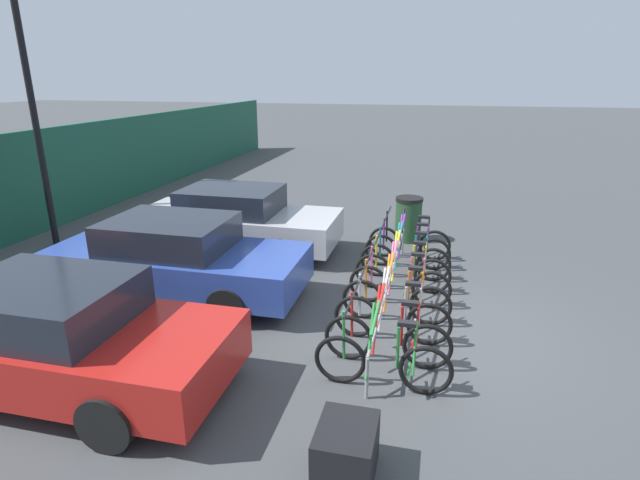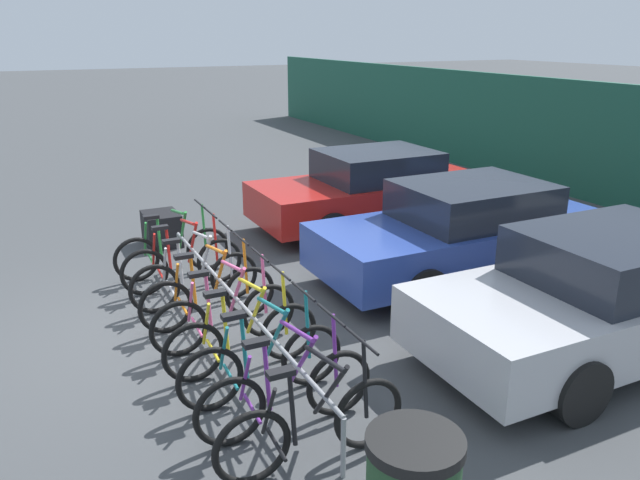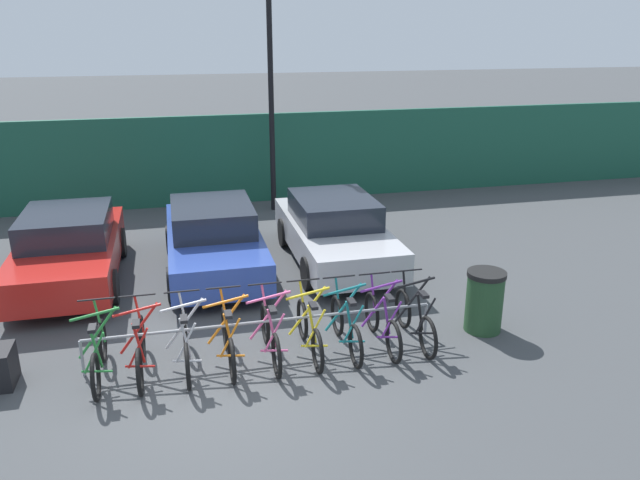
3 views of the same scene
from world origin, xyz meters
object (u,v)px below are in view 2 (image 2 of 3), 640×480
object	(u,v)px
bicycle_black	(313,425)
car_silver	(608,294)
bicycle_silver	(195,279)
cargo_crate	(162,229)
bicycle_orange	(209,296)
car_blue	(466,231)
bicycle_yellow	(243,338)
bicycle_teal	(263,362)
car_red	(373,189)
bicycle_red	(183,263)
bicycle_green	(173,251)
bicycle_pink	(225,316)
bike_rack	(235,301)
bicycle_purple	(287,392)

from	to	relation	value
bicycle_black	car_silver	distance (m)	3.76
bicycle_silver	cargo_crate	xyz separation A→B (m)	(-2.70, 0.16, -0.10)
bicycle_orange	car_blue	world-z (taller)	car_blue
bicycle_silver	bicycle_yellow	size ratio (longest dim) A/B	1.00
bicycle_silver	car_blue	size ratio (longest dim) A/B	0.39
bicycle_yellow	bicycle_teal	size ratio (longest dim) A/B	1.00
bicycle_black	car_red	world-z (taller)	car_red
bicycle_red	bicycle_black	size ratio (longest dim) A/B	1.00
bicycle_silver	car_silver	distance (m)	4.94
bicycle_green	bicycle_pink	world-z (taller)	same
bike_rack	car_red	world-z (taller)	car_red
car_blue	car_silver	size ratio (longest dim) A/B	1.00
bicycle_orange	bicycle_pink	world-z (taller)	same
bicycle_green	car_red	size ratio (longest dim) A/B	0.40
bicycle_yellow	car_red	distance (m)	5.52
bicycle_red	bicycle_black	bearing A→B (deg)	-2.59
bicycle_silver	car_blue	distance (m)	3.88
bicycle_pink	bicycle_black	xyz separation A→B (m)	(2.30, 0.00, 0.00)
bicycle_teal	bicycle_pink	bearing A→B (deg)	-178.58
bicycle_green	bicycle_black	world-z (taller)	same
bicycle_silver	bicycle_teal	xyz separation A→B (m)	(2.41, 0.00, 0.00)
bike_rack	bicycle_orange	world-z (taller)	bicycle_orange
car_blue	car_red	bearing A→B (deg)	178.10
car_blue	bicycle_silver	bearing A→B (deg)	-100.53
bicycle_silver	car_red	size ratio (longest dim) A/B	0.40
bicycle_black	car_silver	bearing A→B (deg)	93.02
bike_rack	car_blue	bearing A→B (deg)	97.23
bicycle_black	car_blue	world-z (taller)	car_blue
bike_rack	bicycle_green	size ratio (longest dim) A/B	3.09
bicycle_red	bicycle_silver	xyz separation A→B (m)	(0.64, 0.00, 0.00)
bicycle_purple	bike_rack	bearing A→B (deg)	176.09
bicycle_green	car_red	world-z (taller)	car_red
bicycle_pink	bicycle_yellow	size ratio (longest dim) A/B	1.00
car_blue	cargo_crate	xyz separation A→B (m)	(-3.41, -3.64, -0.42)
bicycle_purple	car_silver	bearing A→B (deg)	87.37
bicycle_red	bicycle_pink	world-z (taller)	same
car_silver	bicycle_red	bearing A→B (deg)	-135.92
bicycle_orange	bicycle_black	distance (m)	2.93
bicycle_silver	cargo_crate	bearing A→B (deg)	177.62
bicycle_black	car_silver	size ratio (longest dim) A/B	0.39
bicycle_black	car_blue	xyz separation A→B (m)	(-2.84, 3.80, 0.31)
bicycle_purple	car_red	bearing A→B (deg)	143.20
car_silver	bicycle_teal	bearing A→B (deg)	-102.19
bike_rack	cargo_crate	xyz separation A→B (m)	(-3.87, 0.01, -0.23)
bicycle_red	bicycle_silver	size ratio (longest dim) A/B	1.00
car_red	bicycle_black	bearing A→B (deg)	-34.75
bicycle_pink	bicycle_teal	bearing A→B (deg)	-2.87
bicycle_silver	bicycle_yellow	bearing A→B (deg)	1.07
bicycle_yellow	bicycle_pink	bearing A→B (deg)	177.78
car_blue	cargo_crate	world-z (taller)	car_blue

